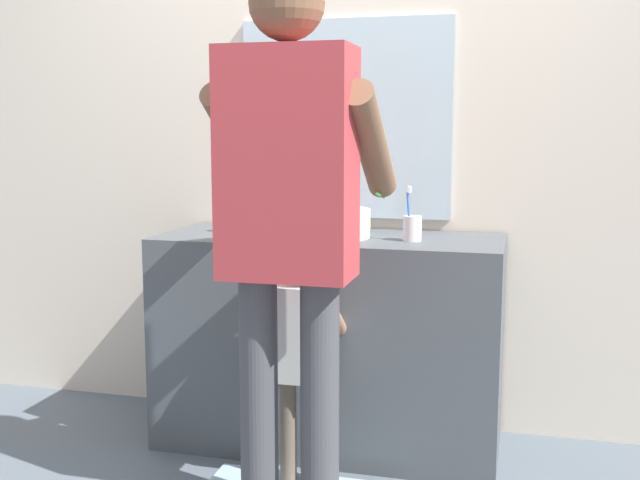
{
  "coord_description": "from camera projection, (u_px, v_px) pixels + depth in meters",
  "views": [
    {
      "loc": [
        0.73,
        -2.64,
        1.27
      ],
      "look_at": [
        0.0,
        0.15,
        0.85
      ],
      "focal_mm": 43.77,
      "sensor_mm": 36.0,
      "label": 1
    }
  ],
  "objects": [
    {
      "name": "ground_plane",
      "position": [
        310.0,
        472.0,
        2.9
      ],
      "size": [
        14.0,
        14.0,
        0.0
      ],
      "primitive_type": "plane",
      "color": "slate"
    },
    {
      "name": "child_toddler",
      "position": [
        302.0,
        348.0,
        2.72
      ],
      "size": [
        0.26,
        0.26,
        0.85
      ],
      "color": "#6B5B4C",
      "rests_on": "ground"
    },
    {
      "name": "sink_basin",
      "position": [
        328.0,
        222.0,
        3.03
      ],
      "size": [
        0.33,
        0.33,
        0.11
      ],
      "color": "silver",
      "rests_on": "vanity_cabinet"
    },
    {
      "name": "back_wall",
      "position": [
        348.0,
        108.0,
        3.29
      ],
      "size": [
        4.4,
        0.1,
        2.7
      ],
      "color": "beige",
      "rests_on": "ground"
    },
    {
      "name": "adult_parent",
      "position": [
        289.0,
        199.0,
        2.4
      ],
      "size": [
        0.54,
        0.57,
        1.75
      ],
      "color": "#47474C",
      "rests_on": "ground"
    },
    {
      "name": "faucet",
      "position": [
        340.0,
        211.0,
        3.22
      ],
      "size": [
        0.18,
        0.14,
        0.18
      ],
      "color": "#B7BABF",
      "rests_on": "vanity_cabinet"
    },
    {
      "name": "soap_bottle",
      "position": [
        237.0,
        216.0,
        3.15
      ],
      "size": [
        0.06,
        0.06,
        0.16
      ],
      "color": "gold",
      "rests_on": "vanity_cabinet"
    },
    {
      "name": "toothbrush_cup",
      "position": [
        412.0,
        228.0,
        2.92
      ],
      "size": [
        0.07,
        0.07,
        0.21
      ],
      "color": "silver",
      "rests_on": "vanity_cabinet"
    },
    {
      "name": "vanity_cabinet",
      "position": [
        330.0,
        341.0,
        3.12
      ],
      "size": [
        1.35,
        0.54,
        0.85
      ],
      "primitive_type": "cube",
      "color": "#4C5156",
      "rests_on": "ground"
    }
  ]
}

